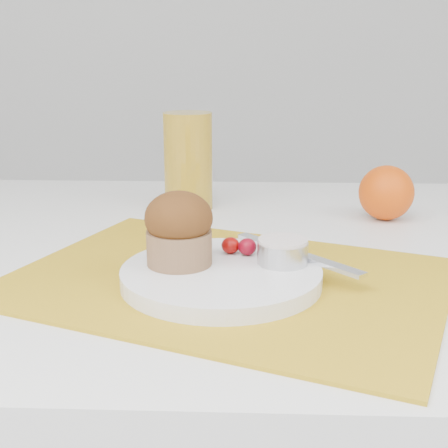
{
  "coord_description": "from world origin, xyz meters",
  "views": [
    {
      "loc": [
        -0.0,
        -0.75,
        1.01
      ],
      "look_at": [
        -0.03,
        -0.02,
        0.8
      ],
      "focal_mm": 50.0,
      "sensor_mm": 36.0,
      "label": 1
    }
  ],
  "objects_px": {
    "muffin": "(179,229)",
    "juice_glass": "(188,161)",
    "orange": "(386,193)",
    "plate": "(221,276)"
  },
  "relations": [
    {
      "from": "muffin",
      "to": "juice_glass",
      "type": "bearing_deg",
      "value": 93.62
    },
    {
      "from": "orange",
      "to": "juice_glass",
      "type": "distance_m",
      "value": 0.32
    },
    {
      "from": "muffin",
      "to": "orange",
      "type": "bearing_deg",
      "value": 43.92
    },
    {
      "from": "plate",
      "to": "juice_glass",
      "type": "xyz_separation_m",
      "value": [
        -0.07,
        0.35,
        0.07
      ]
    },
    {
      "from": "plate",
      "to": "muffin",
      "type": "relative_size",
      "value": 2.67
    },
    {
      "from": "orange",
      "to": "juice_glass",
      "type": "xyz_separation_m",
      "value": [
        -0.31,
        0.06,
        0.04
      ]
    },
    {
      "from": "orange",
      "to": "juice_glass",
      "type": "relative_size",
      "value": 0.53
    },
    {
      "from": "plate",
      "to": "orange",
      "type": "distance_m",
      "value": 0.38
    },
    {
      "from": "plate",
      "to": "orange",
      "type": "xyz_separation_m",
      "value": [
        0.24,
        0.29,
        0.03
      ]
    },
    {
      "from": "orange",
      "to": "muffin",
      "type": "height_order",
      "value": "muffin"
    }
  ]
}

